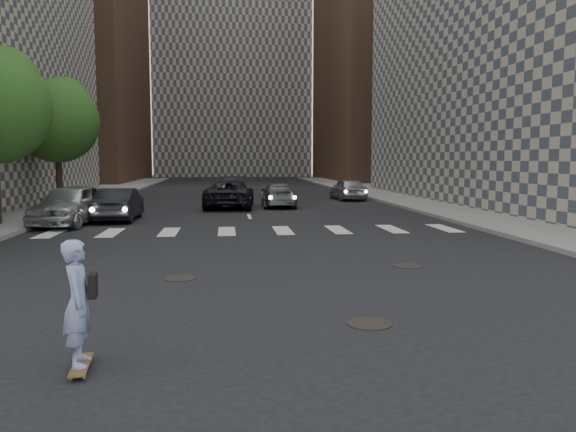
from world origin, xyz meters
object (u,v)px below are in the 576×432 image
(tree_c, at_px, (58,117))
(skateboarder, at_px, (79,303))
(traffic_car_b, at_px, (279,195))
(traffic_car_c, at_px, (230,194))
(traffic_car_d, at_px, (348,189))
(traffic_car_a, at_px, (119,204))
(silver_sedan, at_px, (71,204))
(traffic_car_e, at_px, (232,187))

(tree_c, distance_m, skateboarder, 24.38)
(traffic_car_b, bearing_deg, traffic_car_c, 10.07)
(traffic_car_b, relative_size, traffic_car_d, 1.10)
(traffic_car_b, bearing_deg, traffic_car_a, 40.65)
(silver_sedan, xyz_separation_m, traffic_car_c, (6.16, 6.90, -0.07))
(silver_sedan, xyz_separation_m, traffic_car_b, (8.76, 7.31, -0.15))
(silver_sedan, height_order, traffic_car_c, silver_sedan)
(silver_sedan, height_order, traffic_car_b, silver_sedan)
(silver_sedan, height_order, traffic_car_d, silver_sedan)
(traffic_car_a, distance_m, traffic_car_e, 13.91)
(traffic_car_c, relative_size, traffic_car_d, 1.30)
(tree_c, bearing_deg, silver_sedan, -71.94)
(traffic_car_a, xyz_separation_m, traffic_car_c, (4.58, 5.51, 0.05))
(traffic_car_b, xyz_separation_m, traffic_car_d, (4.74, 4.47, 0.04))
(traffic_car_b, distance_m, traffic_car_d, 6.51)
(tree_c, relative_size, traffic_car_b, 1.50)
(tree_c, distance_m, traffic_car_c, 9.49)
(silver_sedan, relative_size, traffic_car_a, 1.13)
(skateboarder, distance_m, traffic_car_c, 22.59)
(skateboarder, relative_size, traffic_car_d, 0.40)
(skateboarder, distance_m, traffic_car_d, 28.91)
(traffic_car_b, relative_size, traffic_car_e, 1.02)
(tree_c, relative_size, traffic_car_c, 1.27)
(silver_sedan, distance_m, traffic_car_c, 9.25)
(silver_sedan, xyz_separation_m, traffic_car_e, (6.37, 14.45, -0.08))
(silver_sedan, bearing_deg, tree_c, 115.70)
(tree_c, xyz_separation_m, traffic_car_d, (15.95, 4.25, -3.96))
(traffic_car_c, distance_m, traffic_car_d, 8.81)
(traffic_car_e, bearing_deg, silver_sedan, 65.15)
(skateboarder, bearing_deg, traffic_car_d, 65.08)
(tree_c, xyz_separation_m, traffic_car_c, (8.61, -0.63, -3.92))
(skateboarder, relative_size, traffic_car_e, 0.37)
(silver_sedan, bearing_deg, traffic_car_c, 55.88)
(tree_c, bearing_deg, traffic_car_a, -56.69)
(tree_c, bearing_deg, traffic_car_e, 38.10)
(skateboarder, distance_m, silver_sedan, 16.17)
(traffic_car_c, bearing_deg, traffic_car_b, -167.14)
(traffic_car_a, bearing_deg, tree_c, -56.84)
(traffic_car_a, height_order, traffic_car_e, traffic_car_e)
(skateboarder, height_order, traffic_car_c, skateboarder)
(traffic_car_a, relative_size, traffic_car_d, 1.02)
(traffic_car_d, bearing_deg, traffic_car_e, -23.86)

